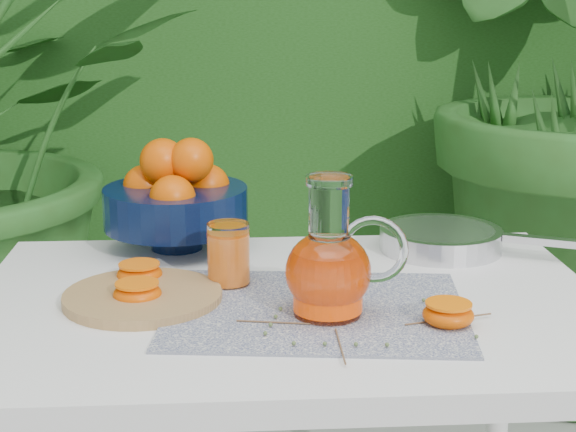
{
  "coord_description": "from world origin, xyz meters",
  "views": [
    {
      "loc": [
        -0.09,
        -1.38,
        1.23
      ],
      "look_at": [
        -0.0,
        -0.05,
        0.88
      ],
      "focal_mm": 55.0,
      "sensor_mm": 36.0,
      "label": 1
    }
  ],
  "objects": [
    {
      "name": "white_table",
      "position": [
        -0.0,
        -0.07,
        0.67
      ],
      "size": [
        1.0,
        0.7,
        0.75
      ],
      "color": "white",
      "rests_on": "ground"
    },
    {
      "name": "juice_tumbler",
      "position": [
        -0.1,
        -0.0,
        0.8
      ],
      "size": [
        0.08,
        0.08,
        0.1
      ],
      "color": "white",
      "rests_on": "white_table"
    },
    {
      "name": "cutting_board",
      "position": [
        -0.23,
        -0.07,
        0.76
      ],
      "size": [
        0.29,
        0.29,
        0.02
      ],
      "primitive_type": "cylinder",
      "rotation": [
        0.0,
        0.0,
        -0.18
      ],
      "color": "#AB834D",
      "rests_on": "white_table"
    },
    {
      "name": "orange_halves",
      "position": [
        -0.09,
        -0.09,
        0.77
      ],
      "size": [
        0.55,
        0.3,
        0.04
      ],
      "color": "#EA5B02",
      "rests_on": "white_table"
    },
    {
      "name": "juice_pitcher",
      "position": [
        0.05,
        -0.15,
        0.83
      ],
      "size": [
        0.19,
        0.16,
        0.21
      ],
      "color": "white",
      "rests_on": "white_table"
    },
    {
      "name": "placemat",
      "position": [
        0.04,
        -0.12,
        0.75
      ],
      "size": [
        0.49,
        0.4,
        0.0
      ],
      "primitive_type": "cube",
      "rotation": [
        0.0,
        0.0,
        -0.11
      ],
      "color": "#0C1748",
      "rests_on": "white_table"
    },
    {
      "name": "fruit_bowl",
      "position": [
        -0.19,
        0.22,
        0.85
      ],
      "size": [
        0.27,
        0.27,
        0.21
      ],
      "color": "black",
      "rests_on": "white_table"
    },
    {
      "name": "thyme_sprigs",
      "position": [
        0.09,
        -0.21,
        0.76
      ],
      "size": [
        0.38,
        0.23,
        0.01
      ],
      "color": "brown",
      "rests_on": "white_table"
    },
    {
      "name": "potted_plant_right",
      "position": [
        0.89,
        1.24,
        0.99
      ],
      "size": [
        2.7,
        2.7,
        1.98
      ],
      "primitive_type": "imported",
      "rotation": [
        0.0,
        0.0,
        2.09
      ],
      "color": "#2C5C1F",
      "rests_on": "ground"
    },
    {
      "name": "saute_pan",
      "position": [
        0.3,
        0.18,
        0.77
      ],
      "size": [
        0.41,
        0.3,
        0.04
      ],
      "color": "silver",
      "rests_on": "white_table"
    }
  ]
}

